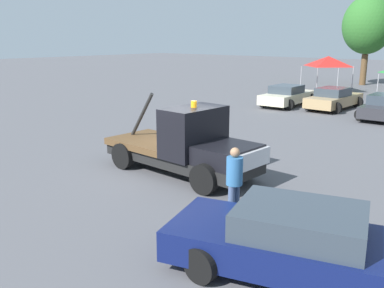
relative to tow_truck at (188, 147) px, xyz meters
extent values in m
plane|color=#545459|center=(-0.34, 0.01, -0.94)|extent=(160.00, 160.00, 0.00)
cube|color=black|center=(-0.34, 0.01, -0.42)|extent=(5.44, 2.03, 0.35)
cube|color=black|center=(1.60, -0.06, 0.03)|extent=(1.56, 1.79, 0.55)
cube|color=silver|center=(2.40, -0.08, 0.01)|extent=(0.18, 1.85, 0.50)
cube|color=black|center=(0.25, -0.01, 0.52)|extent=(1.25, 2.09, 1.52)
cube|color=brown|center=(-1.68, 0.06, -0.13)|extent=(2.76, 2.14, 0.22)
cylinder|color=black|center=(-2.18, 0.08, 0.76)|extent=(1.19, 0.16, 1.63)
cylinder|color=orange|center=(0.25, -0.01, 1.38)|extent=(0.18, 0.18, 0.20)
cylinder|color=black|center=(1.55, 0.92, -0.50)|extent=(0.88, 0.26, 0.88)
cylinder|color=black|center=(1.49, -1.03, -0.50)|extent=(0.88, 0.26, 0.88)
cylinder|color=black|center=(-2.05, 1.05, -0.50)|extent=(0.88, 0.26, 0.88)
cylinder|color=black|center=(-2.12, -0.90, -0.50)|extent=(0.88, 0.26, 0.88)
cube|color=#0F194C|center=(5.74, -3.10, -0.40)|extent=(5.72, 3.46, 0.60)
cube|color=#333D47|center=(5.49, -3.18, 0.15)|extent=(2.67, 2.32, 0.50)
cylinder|color=black|center=(3.72, -2.75, -0.60)|extent=(0.68, 0.22, 0.68)
cylinder|color=black|center=(4.27, -4.54, -0.60)|extent=(0.68, 0.22, 0.68)
cylinder|color=#475B84|center=(3.08, -1.93, -0.51)|extent=(0.16, 0.16, 0.86)
cylinder|color=#475B84|center=(3.07, -1.72, -0.51)|extent=(0.16, 0.16, 0.86)
cylinder|color=teal|center=(3.08, -1.82, 0.26)|extent=(0.40, 0.40, 0.68)
sphere|color=#A87A56|center=(3.08, -1.82, 0.72)|extent=(0.23, 0.23, 0.23)
cube|color=beige|center=(-4.64, 15.15, -0.40)|extent=(2.06, 4.93, 0.60)
cube|color=#333D47|center=(-4.62, 14.90, 0.15)|extent=(1.71, 2.11, 0.50)
cylinder|color=black|center=(-5.58, 16.75, -0.60)|extent=(0.68, 0.22, 0.68)
cylinder|color=black|center=(-3.85, 16.84, -0.60)|extent=(0.68, 0.22, 0.68)
cylinder|color=black|center=(-5.43, 13.46, -0.60)|extent=(0.68, 0.22, 0.68)
cylinder|color=black|center=(-3.69, 13.54, -0.60)|extent=(0.68, 0.22, 0.68)
cube|color=tan|center=(-1.79, 15.76, -0.40)|extent=(1.89, 4.79, 0.60)
cube|color=#333D47|center=(-1.80, 15.53, 0.15)|extent=(1.61, 2.03, 0.50)
cylinder|color=black|center=(-2.60, 17.40, -0.60)|extent=(0.68, 0.22, 0.68)
cylinder|color=black|center=(-0.91, 17.36, -0.60)|extent=(0.68, 0.22, 0.68)
cylinder|color=black|center=(-2.67, 14.17, -0.60)|extent=(0.68, 0.22, 0.68)
cylinder|color=black|center=(-0.98, 14.13, -0.60)|extent=(0.68, 0.22, 0.68)
cylinder|color=black|center=(0.77, 16.05, -0.60)|extent=(0.68, 0.22, 0.68)
cylinder|color=black|center=(0.92, 12.86, -0.60)|extent=(0.68, 0.22, 0.68)
cylinder|color=#9E9EA3|center=(-7.16, 21.92, 0.09)|extent=(0.07, 0.07, 2.07)
cylinder|color=#9E9EA3|center=(-4.14, 21.92, 0.09)|extent=(0.07, 0.07, 2.07)
cylinder|color=#9E9EA3|center=(-7.16, 24.94, 0.09)|extent=(0.07, 0.07, 2.07)
cylinder|color=#9E9EA3|center=(-4.14, 24.94, 0.09)|extent=(0.07, 0.07, 2.07)
pyramid|color=red|center=(-5.65, 23.43, 1.53)|extent=(3.02, 3.02, 0.81)
cylinder|color=#9E9EA3|center=(-1.25, 22.06, -0.05)|extent=(0.07, 0.07, 1.79)
cylinder|color=brown|center=(-5.42, 31.01, 0.47)|extent=(0.56, 0.56, 2.82)
ellipsoid|color=#2D6B28|center=(-5.42, 31.01, 4.49)|extent=(4.51, 4.51, 5.23)
camera|label=1|loc=(8.65, -9.87, 3.35)|focal=40.00mm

